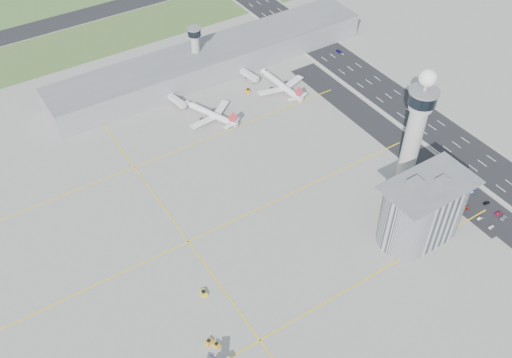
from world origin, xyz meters
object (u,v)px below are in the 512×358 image
jet_bridge_far_0 (170,98)px  car_lot_10 (461,184)px  car_lot_2 (466,208)px  car_lot_4 (448,193)px  tug_2 (216,345)px  airplane_far_b (281,81)px  airplane_far_a (210,110)px  car_hw_2 (339,51)px  car_lot_9 (473,191)px  car_lot_11 (450,174)px  control_tower (416,124)px  car_lot_1 (480,218)px  tug_4 (231,119)px  car_lot_6 (504,217)px  car_hw_1 (422,119)px  tug_1 (209,342)px  car_lot_3 (455,198)px  tug_3 (204,293)px  admin_building (423,209)px  secondary_tower (195,47)px  car_hw_4 (274,20)px  jet_bridge_far_1 (242,72)px  car_lot_5 (434,184)px  car_lot_0 (491,227)px  car_lot_8 (486,203)px  tug_5 (248,90)px  car_lot_7 (499,213)px

jet_bridge_far_0 → car_lot_10: bearing=22.4°
car_lot_2 → car_lot_4: (0.55, 11.60, -0.02)m
tug_2 → airplane_far_b: bearing=29.8°
airplane_far_a → car_lot_10: (78.82, -117.21, -4.74)m
airplane_far_b → car_hw_2: bearing=-78.8°
car_lot_9 → car_lot_11: car_lot_11 is taller
control_tower → car_lot_1: (11.14, -40.52, -34.44)m
tug_4 → car_lot_2: size_ratio=0.64×
car_lot_6 → car_hw_1: bearing=-26.1°
tug_1 → car_lot_3: tug_1 is taller
tug_1 → tug_2: 3.26m
tug_3 → car_lot_4: 131.56m
tug_4 → car_lot_9: (70.98, -115.72, -0.25)m
car_lot_10 → car_lot_1: bearing=151.2°
admin_building → tug_3: 103.63m
secondary_tower → airplane_far_b: 56.36m
car_lot_6 → car_hw_4: (16.47, 219.33, 0.02)m
car_lot_6 → car_hw_2: bearing=-20.2°
airplane_far_a → jet_bridge_far_1: size_ratio=2.69×
tug_4 → car_hw_1: (91.60, -59.40, -0.19)m
jet_bridge_far_1 → car_lot_2: 159.05m
tug_1 → tug_3: 23.09m
airplane_far_b → tug_3: (-112.61, -106.47, -4.49)m
car_lot_5 → car_hw_2: 131.44m
secondary_tower → car_lot_11: size_ratio=8.40×
secondary_tower → car_lot_0: bearing=-74.3°
car_hw_2 → car_hw_1: bearing=-90.4°
car_lot_1 → jet_bridge_far_1: bearing=15.6°
jet_bridge_far_0 → tug_3: 140.17m
car_lot_6 → car_lot_9: car_lot_6 is taller
car_lot_8 → car_hw_1: bearing=-10.8°
tug_4 → car_lot_9: size_ratio=0.83×
jet_bridge_far_0 → car_hw_2: (119.53, -10.41, -2.22)m
car_lot_0 → car_hw_4: (26.04, 220.22, 0.03)m
car_lot_4 → car_lot_5: bearing=-1.1°
tug_1 → tug_5: bearing=125.3°
tug_3 → tug_4: bearing=-118.9°
car_lot_9 → airplane_far_b: bearing=12.4°
car_lot_1 → admin_building: bearing=76.2°
tug_5 → car_lot_7: bearing=-38.8°
secondary_tower → tug_5: (16.23, -34.03, -17.83)m
car_lot_0 → car_lot_8: 15.81m
car_lot_3 → car_lot_4: 4.24m
car_lot_3 → car_lot_10: bearing=-56.5°
control_tower → airplane_far_b: size_ratio=1.64×
car_lot_0 → car_lot_8: size_ratio=0.98×
admin_building → car_lot_9: 44.85m
admin_building → tug_1: 110.32m
car_lot_10 → car_hw_1: size_ratio=1.06×
car_lot_9 → car_lot_10: (-1.14, 6.75, -0.00)m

